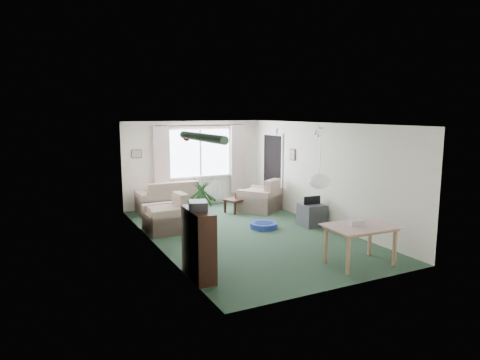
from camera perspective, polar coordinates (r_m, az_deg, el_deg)
name	(u,v)px	position (r m, az deg, el deg)	size (l,w,h in m)	color
ground	(246,233)	(9.47, 0.82, -7.15)	(6.50, 6.50, 0.00)	#29442F
window	(200,153)	(12.18, -5.35, 3.63)	(1.80, 0.03, 1.30)	white
curtain_rod	(201,126)	(12.06, -5.26, 7.24)	(2.60, 0.03, 0.03)	black
curtain_left	(162,163)	(11.74, -10.39, 2.19)	(0.45, 0.08, 2.00)	beige
curtain_right	(238,159)	(12.57, -0.27, 2.78)	(0.45, 0.08, 2.00)	beige
radiator	(201,191)	(12.29, -5.20, -1.50)	(1.20, 0.10, 0.55)	white
doorway	(273,171)	(12.10, 4.39, 1.22)	(0.03, 0.95, 2.00)	black
pendant_lamp	(319,181)	(7.34, 10.53, -0.19)	(0.36, 0.36, 0.36)	white
tinsel_garland	(202,137)	(6.21, -5.14, 5.69)	(1.60, 1.60, 0.12)	#196626
bauble_cluster_a	(277,130)	(10.53, 4.91, 6.72)	(0.20, 0.20, 0.20)	silver
bauble_cluster_b	(316,131)	(9.70, 10.15, 6.42)	(0.20, 0.20, 0.20)	silver
wall_picture_back	(136,154)	(11.65, -13.64, 3.42)	(0.28, 0.03, 0.22)	brown
wall_picture_right	(293,155)	(11.19, 7.03, 3.38)	(0.03, 0.24, 0.30)	brown
sofa	(170,196)	(11.54, -9.31, -2.14)	(1.70, 0.90, 0.85)	beige
armchair_corner	(260,195)	(11.56, 2.69, -1.96)	(0.98, 0.93, 0.88)	beige
armchair_left	(166,213)	(9.71, -9.80, -4.32)	(0.94, 0.89, 0.84)	#B5AB89
coffee_table	(239,205)	(11.50, -0.14, -3.30)	(0.81, 0.45, 0.37)	black
photo_frame	(237,196)	(11.38, -0.40, -2.08)	(0.12, 0.02, 0.16)	#513329
bookshelf	(199,244)	(6.93, -5.55, -8.47)	(0.30, 0.91, 1.12)	black
hifi_box	(198,205)	(6.76, -5.63, -3.39)	(0.28, 0.35, 0.14)	#3F4145
houseplant	(202,212)	(8.48, -5.11, -4.21)	(0.60, 0.60, 1.40)	#21501B
dining_table	(360,246)	(7.82, 15.67, -8.41)	(1.09, 0.72, 0.68)	tan
gift_box	(357,223)	(7.69, 15.28, -5.58)	(0.25, 0.18, 0.12)	silver
tv_cube	(312,215)	(10.21, 9.55, -4.59)	(0.51, 0.56, 0.51)	#313135
pet_bed	(264,225)	(9.90, 3.17, -6.06)	(0.63, 0.63, 0.13)	navy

